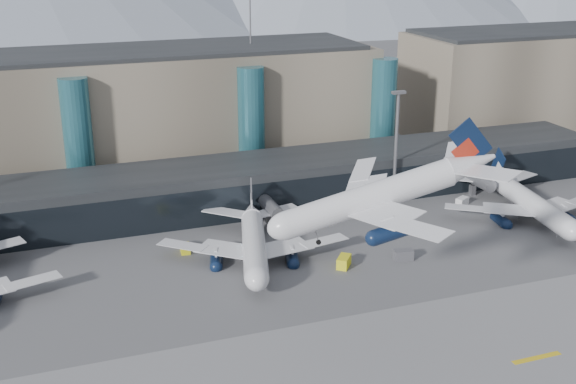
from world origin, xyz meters
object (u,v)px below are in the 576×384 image
at_px(lightmast_mid, 396,142).
at_px(veh_d, 462,201).
at_px(veh_h, 344,262).
at_px(hero_jet, 391,186).
at_px(veh_b, 185,248).
at_px(jet_parked_mid, 253,232).
at_px(veh_c, 403,255).
at_px(jet_parked_right, 526,194).
at_px(veh_g, 304,224).

xyz_separation_m(lightmast_mid, veh_d, (14.05, -6.08, -13.53)).
distance_m(veh_d, veh_h, 42.76).
height_order(hero_jet, veh_h, hero_jet).
distance_m(hero_jet, veh_b, 52.70).
height_order(lightmast_mid, hero_jet, hero_jet).
relative_size(lightmast_mid, hero_jet, 0.75).
height_order(jet_parked_mid, veh_h, jet_parked_mid).
relative_size(hero_jet, veh_b, 12.15).
xyz_separation_m(lightmast_mid, veh_c, (-12.09, -27.14, -13.44)).
bearing_deg(hero_jet, lightmast_mid, 69.74).
distance_m(lightmast_mid, jet_parked_right, 29.77).
relative_size(lightmast_mid, veh_c, 7.25).
distance_m(jet_parked_right, veh_d, 13.86).
height_order(jet_parked_right, veh_g, jet_parked_right).
bearing_deg(veh_h, veh_g, 38.64).
bearing_deg(veh_b, veh_d, -79.73).
distance_m(hero_jet, veh_h, 35.82).
xyz_separation_m(veh_b, veh_g, (25.62, 3.84, -0.07)).
xyz_separation_m(veh_g, veh_h, (0.16, -19.82, 0.27)).
bearing_deg(lightmast_mid, hero_jet, -118.95).
xyz_separation_m(hero_jet, veh_b, (-20.47, 42.24, -23.97)).
bearing_deg(veh_d, hero_jet, -160.28).
xyz_separation_m(hero_jet, veh_c, (16.91, 25.29, -23.80)).
relative_size(veh_d, veh_g, 1.22).
distance_m(veh_b, veh_g, 25.90).
bearing_deg(hero_jet, veh_b, 124.55).
xyz_separation_m(veh_d, veh_h, (-37.75, -20.09, 0.12)).
xyz_separation_m(lightmast_mid, jet_parked_right, (23.52, -15.45, -9.71)).
bearing_deg(jet_parked_mid, hero_jet, -151.62).
relative_size(hero_jet, veh_d, 11.02).
bearing_deg(jet_parked_mid, veh_c, -99.16).
relative_size(hero_jet, jet_parked_right, 0.89).
height_order(jet_parked_mid, jet_parked_right, jet_parked_right).
distance_m(hero_jet, jet_parked_mid, 42.92).
bearing_deg(lightmast_mid, veh_c, -114.01).
relative_size(hero_jet, veh_g, 13.46).
distance_m(veh_d, veh_g, 37.91).
height_order(jet_parked_right, veh_h, jet_parked_right).
bearing_deg(veh_h, jet_parked_mid, 90.58).
distance_m(veh_b, veh_c, 41.05).
distance_m(hero_jet, jet_parked_right, 67.30).
bearing_deg(veh_d, veh_c, -168.53).
distance_m(hero_jet, veh_c, 38.62).
bearing_deg(veh_c, jet_parked_right, 28.81).
bearing_deg(jet_parked_right, veh_h, 111.30).
distance_m(jet_parked_right, veh_b, 73.29).
height_order(lightmast_mid, veh_h, lightmast_mid).
bearing_deg(veh_b, veh_c, -107.82).
bearing_deg(veh_c, lightmast_mid, 76.62).
distance_m(veh_c, veh_h, 11.65).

